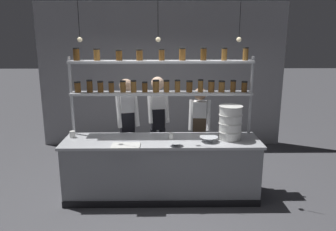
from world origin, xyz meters
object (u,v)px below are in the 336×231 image
serving_cup_front (171,136)px  spice_shelf_unit (161,80)px  cutting_board (126,146)px  container_stack (230,123)px  prep_bowl_center_front (209,139)px  serving_cup_by_board (72,134)px  chef_center (158,119)px  chef_left (127,123)px  prep_bowl_near_left (176,144)px  chef_right (199,128)px

serving_cup_front → spice_shelf_unit: bearing=116.3°
cutting_board → serving_cup_front: 0.73m
container_stack → prep_bowl_center_front: bearing=-161.6°
cutting_board → serving_cup_by_board: bearing=152.7°
chef_center → serving_cup_by_board: size_ratio=17.80×
chef_left → cutting_board: (0.07, -0.88, -0.10)m
spice_shelf_unit → serving_cup_by_board: (-1.37, -0.20, -0.80)m
cutting_board → serving_cup_by_board: (-0.87, 0.45, 0.04)m
container_stack → serving_cup_front: (-0.88, 0.02, -0.21)m
container_stack → spice_shelf_unit: bearing=162.8°
container_stack → serving_cup_front: 0.91m
chef_center → prep_bowl_near_left: (0.27, -1.11, -0.09)m
serving_cup_front → prep_bowl_center_front: bearing=-13.2°
prep_bowl_near_left → prep_bowl_center_front: 0.53m
spice_shelf_unit → cutting_board: size_ratio=7.11×
prep_bowl_center_front → serving_cup_by_board: 2.08m
prep_bowl_near_left → serving_cup_front: 0.32m
chef_left → prep_bowl_near_left: size_ratio=9.24×
chef_left → serving_cup_front: size_ratio=18.58×
prep_bowl_near_left → serving_cup_by_board: 1.63m
spice_shelf_unit → prep_bowl_center_front: spice_shelf_unit is taller
chef_left → chef_center: (0.50, 0.25, 0.00)m
prep_bowl_near_left → cutting_board: bearing=-178.1°
prep_bowl_center_front → chef_left: bearing=152.4°
chef_center → cutting_board: size_ratio=4.42×
container_stack → prep_bowl_near_left: size_ratio=2.70×
prep_bowl_near_left → chef_center: bearing=103.6°
prep_bowl_center_front → serving_cup_front: size_ratio=2.87×
chef_right → serving_cup_by_board: 2.07m
container_stack → prep_bowl_center_front: 0.41m
chef_left → serving_cup_front: (0.72, -0.53, -0.06)m
container_stack → chef_left: bearing=160.9°
chef_left → chef_center: size_ratio=1.00×
container_stack → serving_cup_by_board: 2.41m
chef_left → serving_cup_by_board: size_ratio=17.77×
spice_shelf_unit → container_stack: bearing=-17.2°
chef_right → prep_bowl_near_left: chef_right is taller
container_stack → prep_bowl_center_front: container_stack is taller
chef_center → chef_right: bearing=-24.8°
chef_center → container_stack: chef_center is taller
spice_shelf_unit → prep_bowl_near_left: (0.20, -0.62, -0.83)m
chef_left → prep_bowl_center_front: chef_left is taller
chef_right → container_stack: bearing=-50.0°
prep_bowl_center_front → cutting_board: bearing=-170.0°
chef_center → cutting_board: (-0.44, -1.13, -0.10)m
container_stack → serving_cup_by_board: size_ratio=5.20×
chef_left → chef_center: 0.57m
spice_shelf_unit → container_stack: 1.23m
spice_shelf_unit → prep_bowl_near_left: spice_shelf_unit is taller
chef_center → prep_bowl_center_front: size_ratio=6.48×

